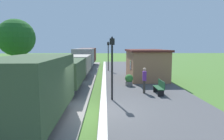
# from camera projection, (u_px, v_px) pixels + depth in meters

# --- Properties ---
(ground_plane) EXTENTS (160.00, 160.00, 0.00)m
(ground_plane) POSITION_uv_depth(u_px,v_px,m) (95.00, 116.00, 9.82)
(ground_plane) COLOR #47702D
(platform_slab) EXTENTS (6.00, 60.00, 0.25)m
(platform_slab) POSITION_uv_depth(u_px,v_px,m) (160.00, 113.00, 9.91)
(platform_slab) COLOR #4C4C4F
(platform_slab) RESTS_ON ground
(platform_edge_stripe) EXTENTS (0.36, 60.00, 0.01)m
(platform_edge_stripe) POSITION_uv_depth(u_px,v_px,m) (103.00, 111.00, 9.80)
(platform_edge_stripe) COLOR silver
(platform_edge_stripe) RESTS_ON platform_slab
(track_ballast) EXTENTS (3.80, 60.00, 0.12)m
(track_ballast) POSITION_uv_depth(u_px,v_px,m) (45.00, 115.00, 9.73)
(track_ballast) COLOR gray
(track_ballast) RESTS_ON ground
(rail_near) EXTENTS (0.07, 60.00, 0.14)m
(rail_near) POSITION_uv_depth(u_px,v_px,m) (60.00, 112.00, 9.74)
(rail_near) COLOR slate
(rail_near) RESTS_ON track_ballast
(rail_far) EXTENTS (0.07, 60.00, 0.14)m
(rail_far) POSITION_uv_depth(u_px,v_px,m) (30.00, 113.00, 9.69)
(rail_far) COLOR slate
(rail_far) RESTS_ON track_ballast
(freight_train) EXTENTS (2.50, 32.60, 2.72)m
(freight_train) POSITION_uv_depth(u_px,v_px,m) (78.00, 63.00, 21.24)
(freight_train) COLOR #384C33
(freight_train) RESTS_ON rail_near
(station_hut) EXTENTS (3.50, 5.80, 2.78)m
(station_hut) POSITION_uv_depth(u_px,v_px,m) (146.00, 64.00, 19.23)
(station_hut) COLOR #9E6B4C
(station_hut) RESTS_ON platform_slab
(bench_near_hut) EXTENTS (0.42, 1.50, 0.91)m
(bench_near_hut) POSITION_uv_depth(u_px,v_px,m) (160.00, 87.00, 13.08)
(bench_near_hut) COLOR #1E4C2D
(bench_near_hut) RESTS_ON platform_slab
(person_waiting) EXTENTS (0.28, 0.40, 1.71)m
(person_waiting) POSITION_uv_depth(u_px,v_px,m) (144.00, 79.00, 13.35)
(person_waiting) COLOR #38332D
(person_waiting) RESTS_ON platform_slab
(potted_planter) EXTENTS (0.64, 0.64, 0.92)m
(potted_planter) POSITION_uv_depth(u_px,v_px,m) (129.00, 80.00, 15.84)
(potted_planter) COLOR slate
(potted_planter) RESTS_ON platform_slab
(lamp_post_near) EXTENTS (0.28, 0.28, 3.70)m
(lamp_post_near) POSITION_uv_depth(u_px,v_px,m) (112.00, 56.00, 11.49)
(lamp_post_near) COLOR black
(lamp_post_near) RESTS_ON platform_slab
(lamp_post_far) EXTENTS (0.28, 0.28, 3.70)m
(lamp_post_far) POSITION_uv_depth(u_px,v_px,m) (108.00, 50.00, 25.15)
(lamp_post_far) COLOR black
(lamp_post_far) RESTS_ON platform_slab
(tree_trackside_far) EXTENTS (3.22, 3.22, 5.71)m
(tree_trackside_far) POSITION_uv_depth(u_px,v_px,m) (16.00, 38.00, 17.46)
(tree_trackside_far) COLOR #4C3823
(tree_trackside_far) RESTS_ON ground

